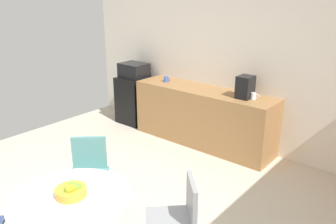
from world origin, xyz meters
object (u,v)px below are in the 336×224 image
Objects in this scene: coffee_maker at (245,87)px; mug_green at (254,96)px; round_table at (72,213)px; fruit_bowl at (71,191)px; chair_teal at (89,166)px; mini_fridge at (135,100)px; mug_white at (166,79)px; microwave at (134,70)px; chair_gray at (181,212)px.

mug_green is at bearing 8.11° from coffee_maker.
round_table is 3.85× the size of fruit_bowl.
chair_teal is 2.59× the size of coffee_maker.
round_table is at bearing -93.12° from mug_green.
mini_fridge is at bearing -179.55° from mug_green.
fruit_bowl is 3.23m from mug_white.
microwave reaches higher than fruit_bowl.
mug_green is (0.16, 2.96, 0.37)m from round_table.
chair_teal is 3.14× the size of fruit_bowl.
chair_teal is at bearing 133.76° from fruit_bowl.
coffee_maker is at bearing 0.00° from microwave.
mini_fridge reaches higher than fruit_bowl.
mini_fridge is at bearing 141.15° from chair_gray.
round_table is 3.17× the size of coffee_maker.
mug_white is (-1.39, 2.91, 0.18)m from fruit_bowl.
mini_fridge reaches higher than chair_teal.
mug_white and mug_green have the same top height.
chair_teal is at bearing 179.22° from chair_gray.
coffee_maker reaches higher than microwave.
mug_white is at bearing 115.59° from fruit_bowl.
microwave is (0.00, 0.00, 0.56)m from mini_fridge.
chair_teal is 2.43m from coffee_maker.
chair_gray is 6.43× the size of mug_white.
chair_teal is at bearing -106.47° from coffee_maker.
mug_green is at bearing 86.45° from fruit_bowl.
round_table is at bearing -53.40° from microwave.
coffee_maker reaches higher than chair_gray.
fruit_bowl is at bearing -64.41° from mug_white.
coffee_maker is (0.67, 2.27, 0.54)m from chair_teal.
mug_green is (0.18, 2.94, 0.18)m from fruit_bowl.
mini_fridge is 6.62× the size of mug_white.
microwave is 1.82× the size of fruit_bowl.
mug_green is at bearing 70.74° from chair_teal.
mug_white is at bearing -0.75° from mini_fridge.
mug_white is at bearing 108.90° from chair_teal.
microwave is at bearing 126.57° from fruit_bowl.
mug_white is 1.45m from coffee_maker.
chair_teal is (1.55, -2.27, -0.46)m from microwave.
round_table is 2.99m from mug_green.
mini_fridge is 6.62× the size of mug_green.
mug_white reaches higher than round_table.
chair_teal is (1.55, -2.27, 0.10)m from mini_fridge.
fruit_bowl is at bearing -137.20° from chair_gray.
microwave is 2.35m from mug_green.
mini_fridge is 0.84× the size of round_table.
mug_green is at bearing 86.88° from round_table.
coffee_maker is (2.22, 0.00, 0.63)m from mini_fridge.
mini_fridge is 2.40m from mug_green.
fruit_bowl is at bearing -93.55° from mug_green.
chair_gray is at bearing -0.78° from chair_teal.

